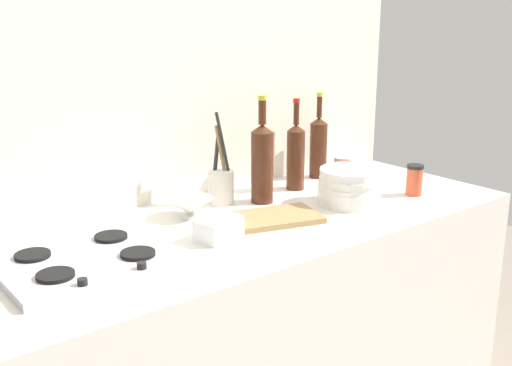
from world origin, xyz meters
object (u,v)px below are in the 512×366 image
mixing_bowl (190,206)px  condiment_jar_spare (342,166)px  plate_stack (349,187)px  utensil_crock (221,184)px  condiment_jar_front (346,171)px  stovetop_hob (86,260)px  wine_bottle_leftmost (318,146)px  wine_bottle_mid_right (262,161)px  cutting_board (272,218)px  butter_dish (219,229)px  wine_bottle_mid_left (296,155)px  condiment_jar_rear (414,180)px

mixing_bowl → condiment_jar_spare: size_ratio=2.00×
plate_stack → utensil_crock: 0.44m
plate_stack → condiment_jar_front: (0.21, 0.22, -0.02)m
stovetop_hob → utensil_crock: utensil_crock is taller
wine_bottle_leftmost → condiment_jar_front: (0.05, -0.11, -0.09)m
wine_bottle_mid_right → cutting_board: 0.24m
wine_bottle_leftmost → butter_dish: bearing=-155.3°
plate_stack → cutting_board: (-0.32, 0.03, -0.05)m
cutting_board → wine_bottle_mid_left: bearing=37.1°
wine_bottle_mid_right → utensil_crock: size_ratio=1.17×
wine_bottle_mid_left → condiment_jar_rear: bearing=-48.8°
mixing_bowl → utensil_crock: utensil_crock is taller
wine_bottle_leftmost → cutting_board: bearing=-148.4°
wine_bottle_leftmost → condiment_jar_rear: size_ratio=3.04×
butter_dish → condiment_jar_front: size_ratio=1.78×
wine_bottle_mid_right → butter_dish: size_ratio=2.81×
mixing_bowl → plate_stack: bearing=-23.6°
utensil_crock → wine_bottle_leftmost: bearing=5.0°
stovetop_hob → cutting_board: size_ratio=1.49×
mixing_bowl → butter_dish: (-0.04, -0.22, -0.00)m
wine_bottle_leftmost → condiment_jar_spare: bearing=-24.0°
butter_dish → mixing_bowl: bearing=79.6°
stovetop_hob → plate_stack: size_ratio=2.05×
wine_bottle_leftmost → butter_dish: size_ratio=2.56×
condiment_jar_spare → condiment_jar_rear: bearing=-89.4°
condiment_jar_front → wine_bottle_leftmost: bearing=115.8°
butter_dish → condiment_jar_spare: condiment_jar_spare is taller
condiment_jar_rear → condiment_jar_spare: bearing=90.6°
stovetop_hob → wine_bottle_mid_left: wine_bottle_mid_left is taller
cutting_board → condiment_jar_front: bearing=19.6°
utensil_crock → condiment_jar_front: size_ratio=4.28×
plate_stack → wine_bottle_mid_left: bearing=94.6°
wine_bottle_mid_left → condiment_jar_spare: bearing=5.9°
wine_bottle_leftmost → mixing_bowl: size_ratio=2.25×
butter_dish → condiment_jar_front: condiment_jar_front is taller
butter_dish → condiment_jar_rear: condiment_jar_rear is taller
condiment_jar_front → cutting_board: (-0.53, -0.19, -0.03)m
wine_bottle_mid_right → wine_bottle_mid_left: bearing=14.3°
wine_bottle_mid_left → cutting_board: wine_bottle_mid_left is taller
mixing_bowl → utensil_crock: 0.18m
condiment_jar_front → condiment_jar_rear: bearing=-80.6°
wine_bottle_mid_right → condiment_jar_spare: wine_bottle_mid_right is taller
mixing_bowl → butter_dish: bearing=-100.4°
plate_stack → mixing_bowl: size_ratio=1.43×
condiment_jar_rear → cutting_board: (-0.58, 0.10, -0.05)m
plate_stack → condiment_jar_spare: 0.38m
wine_bottle_mid_right → mixing_bowl: size_ratio=2.47×
plate_stack → condiment_jar_front: bearing=45.4°
wine_bottle_mid_right → mixing_bowl: 0.30m
wine_bottle_leftmost → utensil_crock: 0.51m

